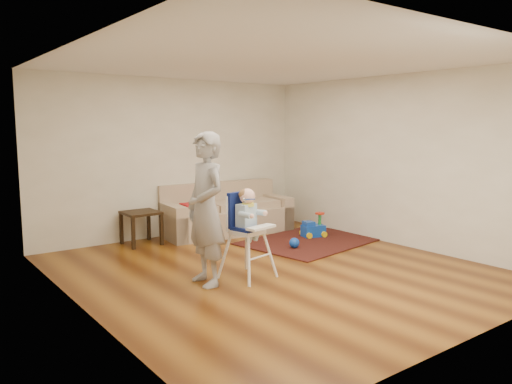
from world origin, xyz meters
TOP-DOWN VIEW (x-y plane):
  - ground at (0.00, 0.00)m, footprint 5.50×5.50m
  - room_envelope at (0.00, 0.53)m, footprint 5.04×5.52m
  - sofa at (0.77, 2.30)m, footprint 2.37×1.16m
  - side_table at (-0.81, 2.40)m, footprint 0.54×0.54m
  - area_rug at (1.50, 0.92)m, footprint 2.34×1.90m
  - ride_on_toy at (1.76, 1.11)m, footprint 0.43×0.36m
  - toy_ball at (0.96, 0.68)m, footprint 0.16×0.16m
  - high_chair at (-0.49, -0.07)m, footprint 0.63×0.63m
  - adult at (-1.03, 0.02)m, footprint 0.48×0.69m

SIDE VIEW (x-z plane):
  - ground at x=0.00m, z-range 0.00..0.00m
  - area_rug at x=1.50m, z-range 0.00..0.02m
  - toy_ball at x=0.96m, z-range 0.02..0.18m
  - ride_on_toy at x=1.76m, z-range 0.02..0.43m
  - side_table at x=-0.81m, z-range 0.00..0.54m
  - sofa at x=0.77m, z-range 0.00..0.89m
  - high_chair at x=-0.49m, z-range -0.02..1.12m
  - adult at x=-1.03m, z-range 0.00..1.83m
  - room_envelope at x=0.00m, z-range 0.52..3.24m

